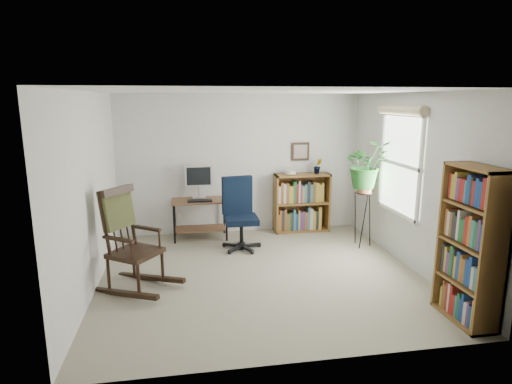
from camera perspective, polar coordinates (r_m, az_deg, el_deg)
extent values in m
cube|color=gray|center=(5.86, 0.67, -10.92)|extent=(4.20, 4.00, 0.00)
cube|color=silver|center=(5.39, 0.73, 13.26)|extent=(4.20, 4.00, 0.00)
cube|color=silver|center=(7.45, -2.07, 3.70)|extent=(4.20, 0.00, 2.40)
cube|color=silver|center=(3.61, 6.42, -5.62)|extent=(4.20, 0.00, 2.40)
cube|color=silver|center=(5.53, -21.24, -0.11)|extent=(0.00, 4.00, 2.40)
cube|color=silver|center=(6.22, 20.09, 1.27)|extent=(0.00, 4.00, 2.40)
cube|color=black|center=(7.07, -7.50, -1.16)|extent=(0.40, 0.15, 0.02)
imported|color=#216022|center=(6.78, 14.59, 6.57)|extent=(1.69, 1.88, 1.46)
imported|color=#216022|center=(7.59, 8.22, 2.85)|extent=(0.13, 0.24, 0.11)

